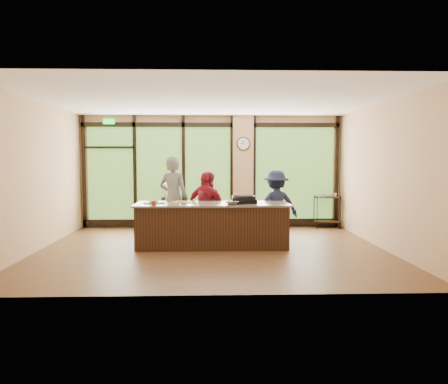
{
  "coord_description": "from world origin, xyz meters",
  "views": [
    {
      "loc": [
        -0.05,
        -8.79,
        1.84
      ],
      "look_at": [
        0.25,
        0.4,
        1.15
      ],
      "focal_mm": 35.0,
      "sensor_mm": 36.0,
      "label": 1
    }
  ],
  "objects": [
    {
      "name": "island_base",
      "position": [
        0.0,
        0.3,
        0.44
      ],
      "size": [
        3.1,
        1.0,
        0.88
      ],
      "primitive_type": "cube",
      "color": "black",
      "rests_on": "floor"
    },
    {
      "name": "cutting_board_left",
      "position": [
        -1.21,
        0.31,
        0.93
      ],
      "size": [
        0.49,
        0.41,
        0.01
      ],
      "primitive_type": "cube",
      "rotation": [
        0.0,
        0.0,
        0.22
      ],
      "color": "green",
      "rests_on": "countertop"
    },
    {
      "name": "cook_left",
      "position": [
        -0.87,
        1.06,
        0.96
      ],
      "size": [
        0.82,
        0.68,
        1.91
      ],
      "primitive_type": "imported",
      "rotation": [
        0.0,
        0.0,
        2.77
      ],
      "color": "slate",
      "rests_on": "floor"
    },
    {
      "name": "left_wall",
      "position": [
        -3.5,
        0.0,
        1.5
      ],
      "size": [
        0.0,
        6.0,
        6.0
      ],
      "primitive_type": "plane",
      "rotation": [
        1.57,
        0.0,
        1.57
      ],
      "color": "tan",
      "rests_on": "floor"
    },
    {
      "name": "window_wall",
      "position": [
        0.16,
        2.95,
        1.39
      ],
      "size": [
        6.9,
        0.12,
        3.0
      ],
      "color": "tan",
      "rests_on": "floor"
    },
    {
      "name": "prep_bowl_mid",
      "position": [
        -0.59,
        0.19,
        0.94
      ],
      "size": [
        0.18,
        0.18,
        0.04
      ],
      "primitive_type": "imported",
      "rotation": [
        0.0,
        0.0,
        0.33
      ],
      "color": "white",
      "rests_on": "countertop"
    },
    {
      "name": "cook_midleft",
      "position": [
        -0.13,
        1.14,
        0.77
      ],
      "size": [
        0.79,
        0.63,
        1.55
      ],
      "primitive_type": "imported",
      "rotation": [
        0.0,
        0.0,
        3.08
      ],
      "color": "maroon",
      "rests_on": "floor"
    },
    {
      "name": "cutting_board_center",
      "position": [
        -0.63,
        0.51,
        0.93
      ],
      "size": [
        0.51,
        0.45,
        0.01
      ],
      "primitive_type": "cube",
      "rotation": [
        0.0,
        0.0,
        -0.34
      ],
      "color": "gold",
      "rests_on": "countertop"
    },
    {
      "name": "wall_clock",
      "position": [
        0.85,
        2.87,
        2.25
      ],
      "size": [
        0.36,
        0.04,
        0.36
      ],
      "color": "black",
      "rests_on": "window_wall"
    },
    {
      "name": "flower_stand",
      "position": [
        -1.07,
        2.75,
        0.43
      ],
      "size": [
        0.47,
        0.47,
        0.85
      ],
      "primitive_type": "cube",
      "rotation": [
        0.0,
        0.0,
        -0.11
      ],
      "color": "black",
      "rests_on": "floor"
    },
    {
      "name": "roasting_pan",
      "position": [
        0.65,
        0.24,
        0.96
      ],
      "size": [
        0.56,
        0.49,
        0.08
      ],
      "primitive_type": "cube",
      "rotation": [
        0.0,
        0.0,
        0.31
      ],
      "color": "black",
      "rests_on": "countertop"
    },
    {
      "name": "cutting_board_right",
      "position": [
        0.59,
        0.46,
        0.93
      ],
      "size": [
        0.48,
        0.43,
        0.01
      ],
      "primitive_type": "cube",
      "rotation": [
        0.0,
        0.0,
        0.38
      ],
      "color": "gold",
      "rests_on": "countertop"
    },
    {
      "name": "flower_vase",
      "position": [
        -1.07,
        2.75,
        1.0
      ],
      "size": [
        0.37,
        0.37,
        0.3
      ],
      "primitive_type": "imported",
      "rotation": [
        0.0,
        0.0,
        0.37
      ],
      "color": "olive",
      "rests_on": "flower_stand"
    },
    {
      "name": "cook_midright",
      "position": [
        -0.13,
        1.03,
        0.77
      ],
      "size": [
        0.98,
        0.63,
        1.54
      ],
      "primitive_type": "imported",
      "rotation": [
        0.0,
        0.0,
        2.84
      ],
      "color": "maroon",
      "rests_on": "floor"
    },
    {
      "name": "mixing_bowl",
      "position": [
        0.4,
        0.03,
        0.96
      ],
      "size": [
        0.33,
        0.33,
        0.08
      ],
      "primitive_type": "imported",
      "rotation": [
        0.0,
        0.0,
        -0.08
      ],
      "color": "silver",
      "rests_on": "countertop"
    },
    {
      "name": "right_wall",
      "position": [
        3.5,
        0.0,
        1.5
      ],
      "size": [
        0.0,
        6.0,
        6.0
      ],
      "primitive_type": "plane",
      "rotation": [
        1.57,
        0.0,
        -1.57
      ],
      "color": "tan",
      "rests_on": "floor"
    },
    {
      "name": "prep_bowl_near",
      "position": [
        -1.23,
        0.3,
        0.95
      ],
      "size": [
        0.2,
        0.2,
        0.05
      ],
      "primitive_type": "imported",
      "rotation": [
        0.0,
        0.0,
        -0.15
      ],
      "color": "white",
      "rests_on": "countertop"
    },
    {
      "name": "bar_cart",
      "position": [
        3.1,
        2.75,
        0.56
      ],
      "size": [
        0.77,
        0.59,
        0.93
      ],
      "rotation": [
        0.0,
        0.0,
        -0.34
      ],
      "color": "black",
      "rests_on": "floor"
    },
    {
      "name": "red_ramekin",
      "position": [
        -1.17,
        -0.06,
        0.96
      ],
      "size": [
        0.11,
        0.11,
        0.08
      ],
      "primitive_type": "imported",
      "rotation": [
        0.0,
        0.0,
        -0.03
      ],
      "color": "#A12510",
      "rests_on": "countertop"
    },
    {
      "name": "countertop",
      "position": [
        0.0,
        0.3,
        0.9
      ],
      "size": [
        3.2,
        1.1,
        0.04
      ],
      "primitive_type": "cube",
      "color": "slate",
      "rests_on": "island_base"
    },
    {
      "name": "ceiling",
      "position": [
        0.0,
        0.0,
        3.0
      ],
      "size": [
        7.0,
        7.0,
        0.0
      ],
      "primitive_type": "plane",
      "rotation": [
        3.14,
        0.0,
        0.0
      ],
      "color": "white",
      "rests_on": "back_wall"
    },
    {
      "name": "back_wall",
      "position": [
        0.0,
        3.0,
        1.5
      ],
      "size": [
        7.0,
        0.0,
        7.0
      ],
      "primitive_type": "plane",
      "rotation": [
        1.57,
        0.0,
        0.0
      ],
      "color": "tan",
      "rests_on": "floor"
    },
    {
      "name": "cook_right",
      "position": [
        1.45,
        0.98,
        0.79
      ],
      "size": [
        1.1,
        0.74,
        1.59
      ],
      "primitive_type": "imported",
      "rotation": [
        0.0,
        0.0,
        3.3
      ],
      "color": "#1B203B",
      "rests_on": "floor"
    },
    {
      "name": "floor",
      "position": [
        0.0,
        0.0,
        0.0
      ],
      "size": [
        7.0,
        7.0,
        0.0
      ],
      "primitive_type": "plane",
      "color": "#4F321C",
      "rests_on": "ground"
    },
    {
      "name": "prep_bowl_far",
      "position": [
        0.64,
        0.63,
        0.94
      ],
      "size": [
        0.17,
        0.17,
        0.03
      ],
      "primitive_type": "imported",
      "rotation": [
        0.0,
        0.0,
        -0.33
      ],
      "color": "white",
      "rests_on": "countertop"
    }
  ]
}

